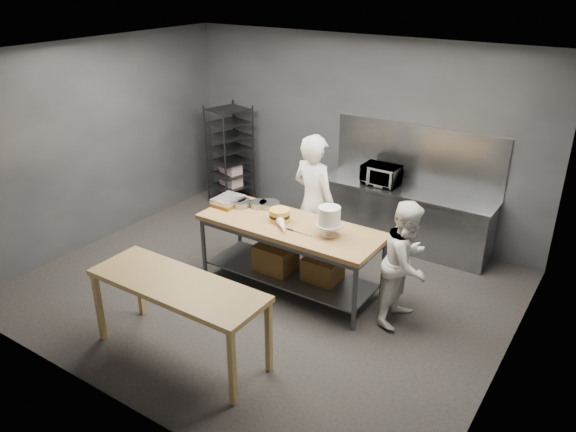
{
  "coord_description": "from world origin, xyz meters",
  "views": [
    {
      "loc": [
        3.77,
        -5.15,
        3.92
      ],
      "look_at": [
        0.25,
        0.17,
        1.05
      ],
      "focal_mm": 35.0,
      "sensor_mm": 36.0,
      "label": 1
    }
  ],
  "objects_px": {
    "work_table": "(292,249)",
    "frosted_cake_stand": "(329,218)",
    "near_counter": "(177,290)",
    "chef_behind": "(314,203)",
    "layer_cake": "(280,215)",
    "chef_right": "(407,263)",
    "speed_rack": "(230,156)",
    "microwave": "(381,175)"
  },
  "relations": [
    {
      "from": "near_counter",
      "to": "layer_cake",
      "type": "height_order",
      "value": "layer_cake"
    },
    {
      "from": "near_counter",
      "to": "chef_behind",
      "type": "bearing_deg",
      "value": 86.06
    },
    {
      "from": "work_table",
      "to": "layer_cake",
      "type": "bearing_deg",
      "value": -177.83
    },
    {
      "from": "layer_cake",
      "to": "work_table",
      "type": "bearing_deg",
      "value": 2.17
    },
    {
      "from": "speed_rack",
      "to": "chef_right",
      "type": "height_order",
      "value": "speed_rack"
    },
    {
      "from": "work_table",
      "to": "chef_behind",
      "type": "bearing_deg",
      "value": 96.02
    },
    {
      "from": "speed_rack",
      "to": "microwave",
      "type": "bearing_deg",
      "value": 1.62
    },
    {
      "from": "chef_behind",
      "to": "frosted_cake_stand",
      "type": "height_order",
      "value": "chef_behind"
    },
    {
      "from": "near_counter",
      "to": "chef_behind",
      "type": "relative_size",
      "value": 1.04
    },
    {
      "from": "speed_rack",
      "to": "chef_behind",
      "type": "bearing_deg",
      "value": -26.6
    },
    {
      "from": "speed_rack",
      "to": "chef_behind",
      "type": "relative_size",
      "value": 0.91
    },
    {
      "from": "chef_right",
      "to": "layer_cake",
      "type": "xyz_separation_m",
      "value": [
        -1.69,
        -0.13,
        0.24
      ]
    },
    {
      "from": "speed_rack",
      "to": "chef_right",
      "type": "bearing_deg",
      "value": -23.48
    },
    {
      "from": "near_counter",
      "to": "layer_cake",
      "type": "relative_size",
      "value": 7.58
    },
    {
      "from": "frosted_cake_stand",
      "to": "near_counter",
      "type": "bearing_deg",
      "value": -113.67
    },
    {
      "from": "frosted_cake_stand",
      "to": "layer_cake",
      "type": "xyz_separation_m",
      "value": [
        -0.74,
        0.03,
        -0.16
      ]
    },
    {
      "from": "near_counter",
      "to": "chef_right",
      "type": "bearing_deg",
      "value": 48.33
    },
    {
      "from": "speed_rack",
      "to": "chef_right",
      "type": "distance_m",
      "value": 4.38
    },
    {
      "from": "work_table",
      "to": "frosted_cake_stand",
      "type": "bearing_deg",
      "value": -3.54
    },
    {
      "from": "chef_behind",
      "to": "chef_right",
      "type": "height_order",
      "value": "chef_behind"
    },
    {
      "from": "near_counter",
      "to": "chef_right",
      "type": "relative_size",
      "value": 1.31
    },
    {
      "from": "microwave",
      "to": "frosted_cake_stand",
      "type": "height_order",
      "value": "frosted_cake_stand"
    },
    {
      "from": "chef_right",
      "to": "chef_behind",
      "type": "bearing_deg",
      "value": 75.26
    },
    {
      "from": "work_table",
      "to": "chef_right",
      "type": "height_order",
      "value": "chef_right"
    },
    {
      "from": "work_table",
      "to": "chef_right",
      "type": "distance_m",
      "value": 1.52
    },
    {
      "from": "frosted_cake_stand",
      "to": "work_table",
      "type": "bearing_deg",
      "value": 176.46
    },
    {
      "from": "chef_behind",
      "to": "layer_cake",
      "type": "height_order",
      "value": "chef_behind"
    },
    {
      "from": "speed_rack",
      "to": "near_counter",
      "type": "bearing_deg",
      "value": -58.37
    },
    {
      "from": "frosted_cake_stand",
      "to": "layer_cake",
      "type": "height_order",
      "value": "frosted_cake_stand"
    },
    {
      "from": "work_table",
      "to": "near_counter",
      "type": "distance_m",
      "value": 1.86
    },
    {
      "from": "work_table",
      "to": "frosted_cake_stand",
      "type": "relative_size",
      "value": 6.38
    },
    {
      "from": "chef_behind",
      "to": "microwave",
      "type": "xyz_separation_m",
      "value": [
        0.37,
        1.31,
        0.09
      ]
    },
    {
      "from": "work_table",
      "to": "speed_rack",
      "type": "height_order",
      "value": "speed_rack"
    },
    {
      "from": "work_table",
      "to": "chef_right",
      "type": "relative_size",
      "value": 1.57
    },
    {
      "from": "layer_cake",
      "to": "chef_behind",
      "type": "bearing_deg",
      "value": 79.53
    },
    {
      "from": "chef_behind",
      "to": "layer_cake",
      "type": "bearing_deg",
      "value": 91.52
    },
    {
      "from": "near_counter",
      "to": "layer_cake",
      "type": "xyz_separation_m",
      "value": [
        0.05,
        1.82,
        0.19
      ]
    },
    {
      "from": "work_table",
      "to": "layer_cake",
      "type": "distance_m",
      "value": 0.47
    },
    {
      "from": "near_counter",
      "to": "speed_rack",
      "type": "relative_size",
      "value": 1.14
    },
    {
      "from": "chef_behind",
      "to": "frosted_cake_stand",
      "type": "distance_m",
      "value": 0.94
    },
    {
      "from": "near_counter",
      "to": "chef_right",
      "type": "distance_m",
      "value": 2.62
    },
    {
      "from": "chef_right",
      "to": "microwave",
      "type": "xyz_separation_m",
      "value": [
        -1.19,
        1.83,
        0.29
      ]
    }
  ]
}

